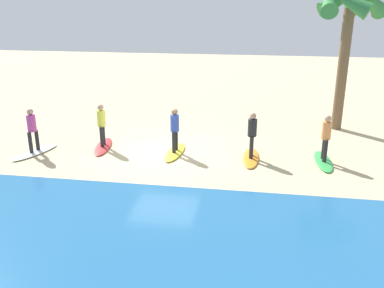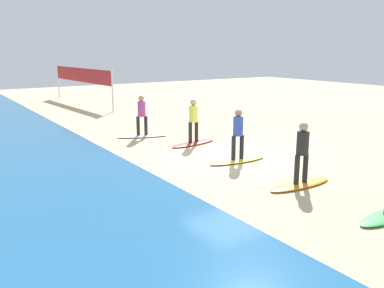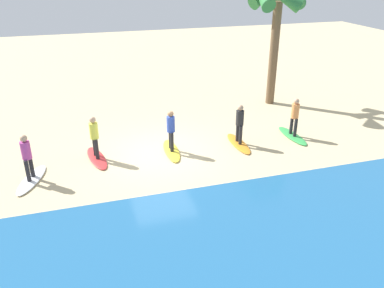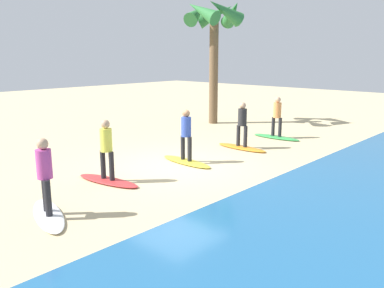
% 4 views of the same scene
% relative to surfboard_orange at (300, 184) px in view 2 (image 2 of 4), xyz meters
% --- Properties ---
extents(ground_plane, '(60.00, 60.00, 0.00)m').
position_rel_surfboard_orange_xyz_m(ground_plane, '(3.27, -0.13, -0.04)').
color(ground_plane, '#CCB789').
extents(surfboard_orange, '(0.57, 2.10, 0.09)m').
position_rel_surfboard_orange_xyz_m(surfboard_orange, '(0.00, 0.00, 0.00)').
color(surfboard_orange, orange).
rests_on(surfboard_orange, ground).
extents(surfer_orange, '(0.32, 0.46, 1.64)m').
position_rel_surfboard_orange_xyz_m(surfer_orange, '(0.00, -0.00, 0.99)').
color(surfer_orange, '#232328').
rests_on(surfer_orange, surfboard_orange).
extents(surfboard_yellow, '(0.69, 2.13, 0.09)m').
position_rel_surfboard_orange_xyz_m(surfboard_yellow, '(2.82, -0.14, 0.00)').
color(surfboard_yellow, yellow).
rests_on(surfboard_yellow, ground).
extents(surfer_yellow, '(0.32, 0.46, 1.64)m').
position_rel_surfboard_orange_xyz_m(surfer_yellow, '(2.82, -0.14, 0.99)').
color(surfer_yellow, '#232328').
rests_on(surfer_yellow, surfboard_yellow).
extents(surfboard_red, '(0.91, 2.16, 0.09)m').
position_rel_surfboard_orange_xyz_m(surfboard_red, '(5.72, -0.34, 0.00)').
color(surfboard_red, red).
rests_on(surfboard_red, ground).
extents(surfer_red, '(0.32, 0.46, 1.64)m').
position_rel_surfboard_orange_xyz_m(surfer_red, '(5.72, -0.34, 0.99)').
color(surfer_red, '#232328').
rests_on(surfer_red, surfboard_red).
extents(surfboard_white, '(1.22, 2.17, 0.09)m').
position_rel_surfboard_orange_xyz_m(surfboard_white, '(8.00, 0.70, 0.00)').
color(surfboard_white, white).
rests_on(surfboard_white, ground).
extents(surfer_white, '(0.32, 0.44, 1.64)m').
position_rel_surfboard_orange_xyz_m(surfer_white, '(8.00, 0.70, 0.99)').
color(surfer_white, '#232328').
rests_on(surfer_white, surfboard_white).
extents(volleyball_net, '(9.08, 0.67, 2.50)m').
position_rel_surfboard_orange_xyz_m(volleyball_net, '(19.80, -0.77, 1.74)').
color(volleyball_net, silver).
rests_on(volleyball_net, ground).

